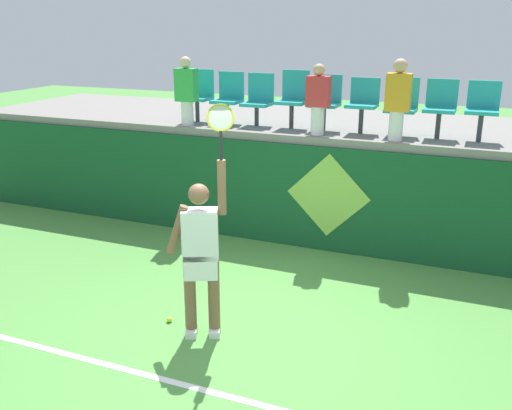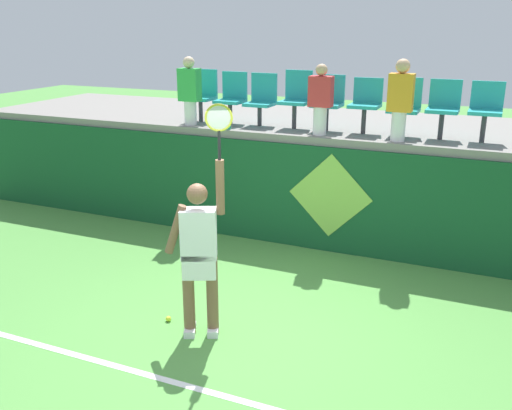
% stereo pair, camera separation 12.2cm
% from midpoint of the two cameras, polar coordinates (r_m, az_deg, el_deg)
% --- Properties ---
extents(ground_plane, '(40.00, 40.00, 0.00)m').
position_cam_midpoint_polar(ground_plane, '(6.50, -2.40, -12.91)').
color(ground_plane, '#519342').
extents(court_back_wall, '(13.21, 0.20, 1.61)m').
position_cam_midpoint_polar(court_back_wall, '(8.62, 5.37, 0.83)').
color(court_back_wall, '#144C28').
rests_on(court_back_wall, ground_plane).
extents(spectator_platform, '(13.21, 3.04, 0.12)m').
position_cam_midpoint_polar(spectator_platform, '(9.80, 8.07, 8.01)').
color(spectator_platform, gray).
rests_on(spectator_platform, court_back_wall).
extents(court_baseline_stripe, '(11.89, 0.08, 0.01)m').
position_cam_midpoint_polar(court_baseline_stripe, '(5.72, -6.94, -17.78)').
color(court_baseline_stripe, white).
rests_on(court_baseline_stripe, ground_plane).
extents(tennis_player, '(0.71, 0.39, 2.57)m').
position_cam_midpoint_polar(tennis_player, '(6.10, -6.12, -4.71)').
color(tennis_player, white).
rests_on(tennis_player, ground_plane).
extents(tennis_ball, '(0.07, 0.07, 0.07)m').
position_cam_midpoint_polar(tennis_ball, '(6.80, -9.25, -11.33)').
color(tennis_ball, '#D1E533').
rests_on(tennis_ball, ground_plane).
extents(water_bottle, '(0.07, 0.07, 0.23)m').
position_cam_midpoint_polar(water_bottle, '(8.96, -3.42, 8.34)').
color(water_bottle, '#26B272').
rests_on(water_bottle, spectator_platform).
extents(stadium_chair_0, '(0.44, 0.42, 0.85)m').
position_cam_midpoint_polar(stadium_chair_0, '(9.72, -6.13, 11.15)').
color(stadium_chair_0, '#38383D').
rests_on(stadium_chair_0, spectator_platform).
extents(stadium_chair_1, '(0.44, 0.42, 0.83)m').
position_cam_midpoint_polar(stadium_chair_1, '(9.48, -3.13, 10.94)').
color(stadium_chair_1, '#38383D').
rests_on(stadium_chair_1, spectator_platform).
extents(stadium_chair_2, '(0.44, 0.42, 0.82)m').
position_cam_midpoint_polar(stadium_chair_2, '(9.27, -0.12, 10.74)').
color(stadium_chair_2, '#38383D').
rests_on(stadium_chair_2, spectator_platform).
extents(stadium_chair_3, '(0.44, 0.42, 0.89)m').
position_cam_midpoint_polar(stadium_chair_3, '(9.05, 3.41, 10.89)').
color(stadium_chair_3, '#38383D').
rests_on(stadium_chair_3, spectator_platform).
extents(stadium_chair_4, '(0.44, 0.42, 0.84)m').
position_cam_midpoint_polar(stadium_chair_4, '(8.90, 6.63, 10.51)').
color(stadium_chair_4, '#38383D').
rests_on(stadium_chair_4, spectator_platform).
extents(stadium_chair_5, '(0.44, 0.42, 0.81)m').
position_cam_midpoint_polar(stadium_chair_5, '(8.76, 10.34, 10.23)').
color(stadium_chair_5, '#38383D').
rests_on(stadium_chair_5, spectator_platform).
extents(stadium_chair_6, '(0.44, 0.42, 0.84)m').
position_cam_midpoint_polar(stadium_chair_6, '(8.67, 14.08, 9.84)').
color(stadium_chair_6, '#38383D').
rests_on(stadium_chair_6, spectator_platform).
extents(stadium_chair_7, '(0.44, 0.42, 0.83)m').
position_cam_midpoint_polar(stadium_chair_7, '(8.60, 17.70, 9.58)').
color(stadium_chair_7, '#38383D').
rests_on(stadium_chair_7, spectator_platform).
extents(stadium_chair_8, '(0.44, 0.42, 0.83)m').
position_cam_midpoint_polar(stadium_chair_8, '(8.57, 21.48, 9.18)').
color(stadium_chair_8, '#38383D').
rests_on(stadium_chair_8, spectator_platform).
extents(spectator_0, '(0.34, 0.20, 1.13)m').
position_cam_midpoint_polar(spectator_0, '(8.24, 13.70, 10.40)').
color(spectator_0, white).
rests_on(spectator_0, spectator_platform).
extents(spectator_1, '(0.34, 0.20, 1.03)m').
position_cam_midpoint_polar(spectator_1, '(8.50, 5.87, 10.61)').
color(spectator_1, white).
rests_on(spectator_1, spectator_platform).
extents(spectator_2, '(0.34, 0.20, 1.09)m').
position_cam_midpoint_polar(spectator_2, '(9.34, -7.40, 11.40)').
color(spectator_2, white).
rests_on(spectator_2, spectator_platform).
extents(wall_signage_mount, '(1.27, 0.01, 1.52)m').
position_cam_midpoint_polar(wall_signage_mount, '(8.73, 6.66, -4.58)').
color(wall_signage_mount, '#144C28').
rests_on(wall_signage_mount, ground_plane).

